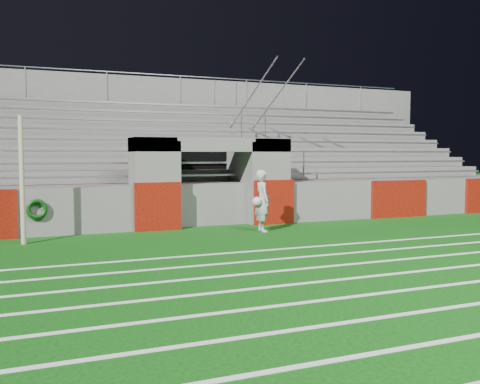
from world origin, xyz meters
name	(u,v)px	position (x,y,z in m)	size (l,w,h in m)	color
ground	(261,243)	(0.00, 0.00, 0.00)	(90.00, 90.00, 0.00)	#0B450B
field_post	(22,180)	(-5.28, 1.96, 1.52)	(0.11, 0.11, 3.03)	#B9AB89
field_markings	(398,291)	(0.00, -5.00, 0.01)	(28.00, 8.09, 0.01)	white
stadium_structure	(172,171)	(0.00, 7.97, 1.49)	(26.00, 8.48, 5.42)	#5C5957
goalkeeper_with_ball	(262,201)	(0.81, 1.68, 0.85)	(0.58, 0.66, 1.70)	#A2A7AB
hose_coil	(37,210)	(-4.94, 2.92, 0.72)	(0.51, 0.15, 0.55)	#0D4510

